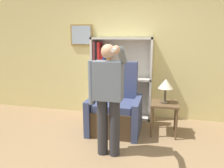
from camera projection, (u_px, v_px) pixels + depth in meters
name	position (u px, v px, depth m)	size (l,w,h in m)	color
ground_plane	(107.00, 166.00, 2.90)	(14.00, 14.00, 0.00)	#937551
wall_back	(131.00, 50.00, 4.53)	(8.00, 0.11, 2.80)	#DBCC84
bookcase	(113.00, 79.00, 4.58)	(1.25, 0.28, 1.67)	silver
armchair	(116.00, 110.00, 3.95)	(0.90, 0.80, 1.24)	#4C3823
person_standing	(108.00, 95.00, 3.00)	(0.54, 0.78, 1.59)	#2D2D33
side_table	(164.00, 108.00, 3.78)	(0.46, 0.46, 0.57)	brown
table_lamp	(166.00, 85.00, 3.69)	(0.25, 0.25, 0.42)	#4C4233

